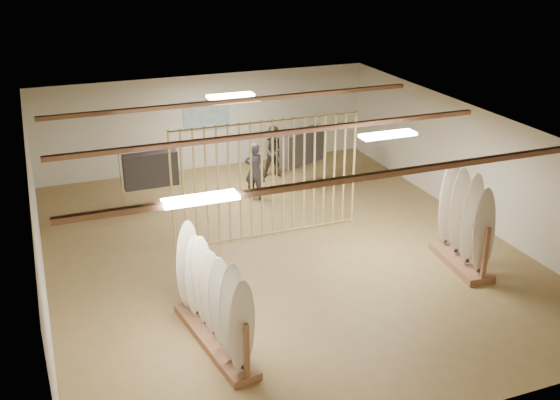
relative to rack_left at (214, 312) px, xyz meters
name	(u,v)px	position (x,y,z in m)	size (l,w,h in m)	color
floor	(280,249)	(2.36, 2.96, -0.63)	(12.00, 12.00, 0.00)	olive
ceiling	(280,129)	(2.36, 2.96, 2.17)	(12.00, 12.00, 0.00)	gray
wall_back	(207,122)	(2.36, 8.96, 0.77)	(12.00, 12.00, 0.00)	beige
wall_front	(437,341)	(2.36, -3.04, 0.77)	(12.00, 12.00, 0.00)	beige
wall_left	(37,226)	(-2.64, 2.96, 0.77)	(12.00, 12.00, 0.00)	beige
wall_right	(472,164)	(7.36, 2.96, 0.77)	(12.00, 12.00, 0.00)	beige
ceiling_slats	(280,133)	(2.36, 2.96, 2.09)	(9.50, 6.12, 0.10)	#8E5E40
light_panels	(280,132)	(2.36, 2.96, 2.11)	(1.20, 0.35, 0.06)	white
bamboo_partition	(267,179)	(2.36, 3.76, 0.77)	(4.45, 0.05, 2.78)	tan
poster	(207,115)	(2.36, 8.94, 0.97)	(1.40, 0.03, 0.90)	teal
rack_left	(214,312)	(0.00, 0.00, 0.00)	(0.86, 2.66, 1.83)	#8E5E40
rack_right	(464,235)	(5.69, 0.86, 0.08)	(0.78, 1.87, 2.11)	#8E5E40
clothing_rack_a	(150,170)	(0.18, 6.43, 0.40)	(1.48, 0.40, 1.58)	silver
clothing_rack_b	(302,147)	(4.44, 6.63, 0.45)	(1.46, 0.95, 1.65)	silver
shopper_a	(255,167)	(2.85, 6.04, 0.25)	(0.64, 0.44, 1.76)	#2D2B34
shopper_b	(275,149)	(3.92, 7.38, 0.23)	(0.83, 0.65, 1.72)	#3B352E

